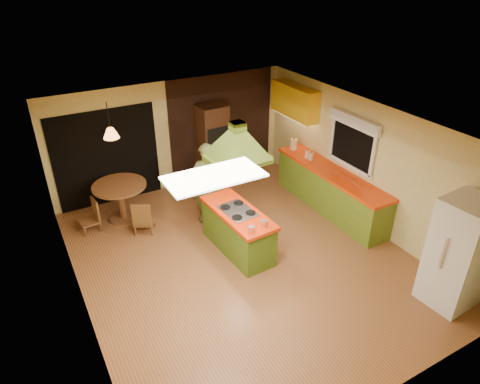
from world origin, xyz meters
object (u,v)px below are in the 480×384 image
canister_large (294,144)px  refrigerator (459,253)px  kitchen_island (238,230)px  man (207,183)px  wall_oven (212,145)px  dining_table (121,195)px

canister_large → refrigerator: bearing=-91.2°
kitchen_island → canister_large: (2.35, 1.61, 0.62)m
man → canister_large: (2.40, 0.43, 0.18)m
man → wall_oven: 1.70m
wall_oven → dining_table: size_ratio=1.78×
kitchen_island → refrigerator: bearing=-54.1°
dining_table → canister_large: canister_large is taller
kitchen_island → canister_large: 2.91m
wall_oven → canister_large: (1.55, -1.04, 0.08)m
man → refrigerator: bearing=132.5°
dining_table → canister_large: size_ratio=4.37×
refrigerator → dining_table: bearing=124.2°
kitchen_island → wall_oven: bearing=70.0°
kitchen_island → refrigerator: 3.61m
kitchen_island → man: (-0.05, 1.18, 0.44)m
refrigerator → wall_oven: bearing=101.2°
man → canister_large: man is taller
man → refrigerator: 4.58m
man → dining_table: man is taller
canister_large → kitchen_island: bearing=-145.6°
refrigerator → dining_table: 6.19m
wall_oven → canister_large: wall_oven is taller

